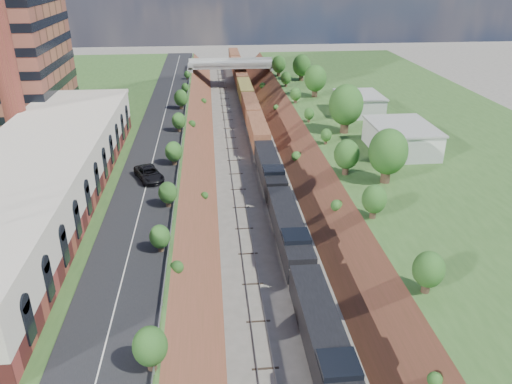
% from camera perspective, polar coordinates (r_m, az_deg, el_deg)
% --- Properties ---
extents(platform_left, '(44.00, 180.00, 5.00)m').
position_cam_1_polar(platform_left, '(90.15, -22.18, 3.46)').
color(platform_left, '#335523').
rests_on(platform_left, ground).
extents(platform_right, '(44.00, 180.00, 5.00)m').
position_cam_1_polar(platform_right, '(94.84, 19.62, 4.88)').
color(platform_right, '#335523').
rests_on(platform_right, ground).
extents(embankment_left, '(10.00, 180.00, 10.00)m').
position_cam_1_polar(embankment_left, '(87.20, -7.97, 2.66)').
color(embankment_left, brown).
rests_on(embankment_left, ground).
extents(embankment_right, '(10.00, 180.00, 10.00)m').
position_cam_1_polar(embankment_right, '(88.85, 6.36, 3.18)').
color(embankment_right, brown).
rests_on(embankment_right, ground).
extents(rail_left_track, '(1.58, 180.00, 0.18)m').
position_cam_1_polar(rail_left_track, '(87.15, -2.44, 2.94)').
color(rail_left_track, gray).
rests_on(rail_left_track, ground).
extents(rail_right_track, '(1.58, 180.00, 0.18)m').
position_cam_1_polar(rail_right_track, '(87.54, 0.96, 3.06)').
color(rail_right_track, gray).
rests_on(rail_right_track, ground).
extents(road, '(8.00, 180.00, 0.10)m').
position_cam_1_polar(road, '(85.80, -11.18, 5.66)').
color(road, black).
rests_on(road, platform_left).
extents(guardrail, '(0.10, 171.00, 0.70)m').
position_cam_1_polar(guardrail, '(85.12, -8.46, 6.06)').
color(guardrail, '#99999E').
rests_on(guardrail, platform_left).
extents(commercial_building, '(14.30, 62.30, 7.00)m').
position_cam_1_polar(commercial_building, '(67.02, -23.68, 1.64)').
color(commercial_building, maroon).
rests_on(commercial_building, platform_left).
extents(overpass, '(24.50, 8.30, 7.40)m').
position_cam_1_polar(overpass, '(145.59, -2.84, 13.84)').
color(overpass, gray).
rests_on(overpass, ground).
extents(white_building_near, '(9.00, 12.00, 4.00)m').
position_cam_1_polar(white_building_near, '(82.79, 16.24, 5.85)').
color(white_building_near, silver).
rests_on(white_building_near, platform_right).
extents(white_building_far, '(8.00, 10.00, 3.60)m').
position_cam_1_polar(white_building_far, '(102.58, 11.67, 9.78)').
color(white_building_far, silver).
rests_on(white_building_far, platform_right).
extents(tree_right_large, '(5.25, 5.25, 7.61)m').
position_cam_1_polar(tree_right_large, '(69.19, 14.87, 4.43)').
color(tree_right_large, '#473323').
rests_on(tree_right_large, platform_right).
extents(tree_left_crest, '(2.45, 2.45, 3.55)m').
position_cam_1_polar(tree_left_crest, '(48.37, -10.90, -7.46)').
color(tree_left_crest, '#473323').
rests_on(tree_left_crest, platform_left).
extents(freight_train, '(3.15, 160.36, 4.68)m').
position_cam_1_polar(freight_train, '(111.46, -0.53, 9.27)').
color(freight_train, black).
rests_on(freight_train, ground).
extents(suv, '(5.06, 6.86, 1.73)m').
position_cam_1_polar(suv, '(70.35, -12.14, 2.06)').
color(suv, black).
rests_on(suv, road).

